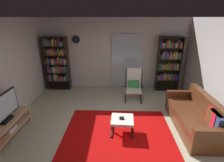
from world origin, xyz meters
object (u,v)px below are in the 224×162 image
object	(u,v)px
leather_sofa	(196,117)
cell_phone	(122,118)
bookshelf_near_tv	(57,62)
tv_remote	(122,118)
wall_clock	(76,39)
bookshelf_near_sofa	(168,62)
television	(3,109)
tv_stand	(7,127)
ottoman	(122,121)
lounge_armchair	(134,84)

from	to	relation	value
leather_sofa	cell_phone	xyz separation A→B (m)	(-1.84, -0.21, 0.08)
bookshelf_near_tv	leather_sofa	distance (m)	4.86
tv_remote	wall_clock	size ratio (longest dim) A/B	0.50
leather_sofa	bookshelf_near_sofa	bearing A→B (deg)	92.22
television	tv_stand	bearing A→B (deg)	-129.63
ottoman	lounge_armchair	bearing A→B (deg)	76.78
cell_phone	wall_clock	world-z (taller)	wall_clock
television	bookshelf_near_tv	bearing A→B (deg)	85.85
bookshelf_near_sofa	ottoman	world-z (taller)	bookshelf_near_sofa
television	bookshelf_near_sofa	xyz separation A→B (m)	(4.30, 2.91, 0.31)
cell_phone	bookshelf_near_tv	bearing A→B (deg)	91.80
leather_sofa	lounge_armchair	distance (m)	2.13
tv_stand	leather_sofa	world-z (taller)	leather_sofa
bookshelf_near_tv	bookshelf_near_sofa	size ratio (longest dim) A/B	0.98
television	ottoman	bearing A→B (deg)	6.73
leather_sofa	wall_clock	distance (m)	4.55
tv_stand	bookshelf_near_tv	size ratio (longest dim) A/B	0.69
tv_stand	wall_clock	world-z (taller)	wall_clock
bookshelf_near_sofa	leather_sofa	distance (m)	2.51
television	wall_clock	size ratio (longest dim) A/B	3.48
bookshelf_near_tv	lounge_armchair	xyz separation A→B (m)	(2.79, -0.76, -0.52)
lounge_armchair	television	bearing A→B (deg)	-144.78
wall_clock	bookshelf_near_sofa	bearing A→B (deg)	-2.40
lounge_armchair	ottoman	xyz separation A→B (m)	(-0.43, -1.81, -0.23)
tv_remote	cell_phone	distance (m)	0.01
tv_stand	cell_phone	xyz separation A→B (m)	(2.56, 0.31, 0.07)
television	lounge_armchair	world-z (taller)	television
tv_stand	bookshelf_near_tv	bearing A→B (deg)	85.81
television	lounge_armchair	distance (m)	3.68
lounge_armchair	bookshelf_near_sofa	bearing A→B (deg)	31.31
leather_sofa	cell_phone	size ratio (longest dim) A/B	13.67
tv_remote	wall_clock	bearing A→B (deg)	153.09
leather_sofa	cell_phone	world-z (taller)	leather_sofa
tv_stand	tv_remote	bearing A→B (deg)	7.08
bookshelf_near_sofa	wall_clock	world-z (taller)	wall_clock
cell_phone	tv_remote	bearing A→B (deg)	102.12
tv_stand	tv_remote	distance (m)	2.58
tv_stand	television	xyz separation A→B (m)	(0.00, 0.00, 0.45)
tv_stand	lounge_armchair	size ratio (longest dim) A/B	1.33
ottoman	cell_phone	bearing A→B (deg)	149.66
bookshelf_near_tv	bookshelf_near_sofa	distance (m)	4.10
tv_remote	cell_phone	size ratio (longest dim) A/B	1.03
bookshelf_near_tv	cell_phone	size ratio (longest dim) A/B	14.00
tv_remote	leather_sofa	bearing A→B (deg)	39.03
tv_stand	bookshelf_near_sofa	world-z (taller)	bookshelf_near_sofa
tv_remote	bookshelf_near_tv	bearing A→B (deg)	165.03
ottoman	tv_remote	xyz separation A→B (m)	(-0.02, 0.01, 0.08)
bookshelf_near_tv	lounge_armchair	world-z (taller)	bookshelf_near_tv
leather_sofa	ottoman	distance (m)	1.84
tv_stand	wall_clock	distance (m)	3.55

